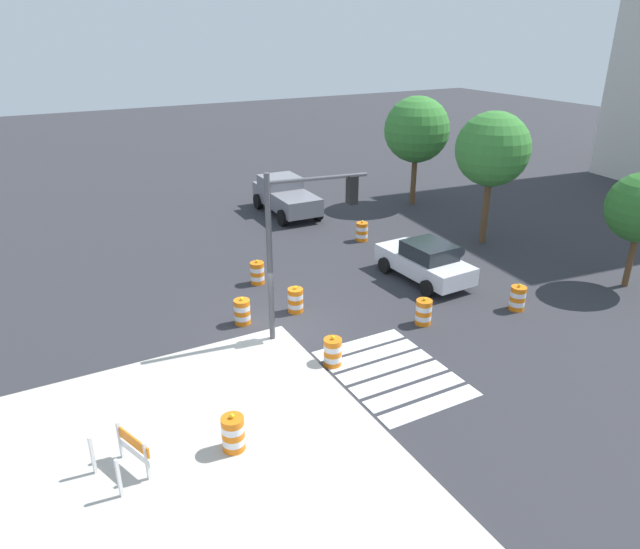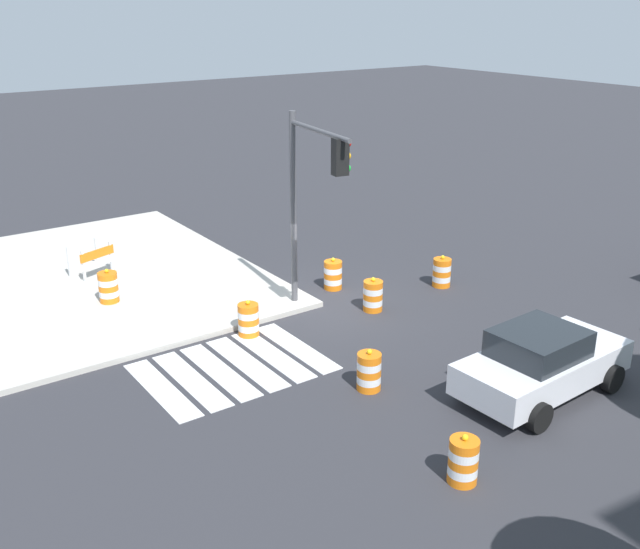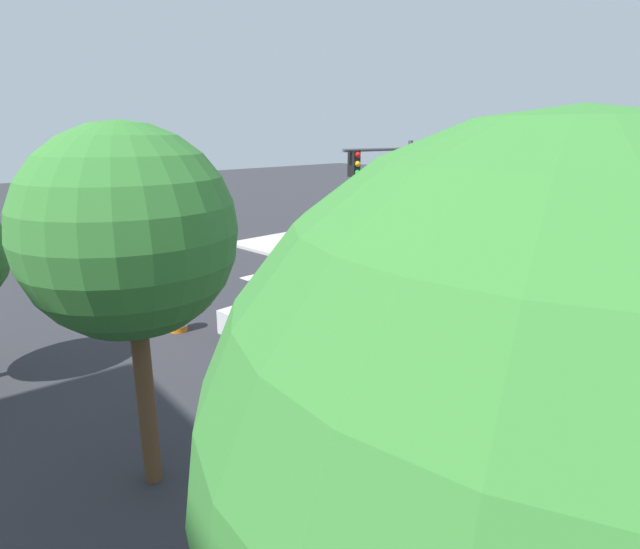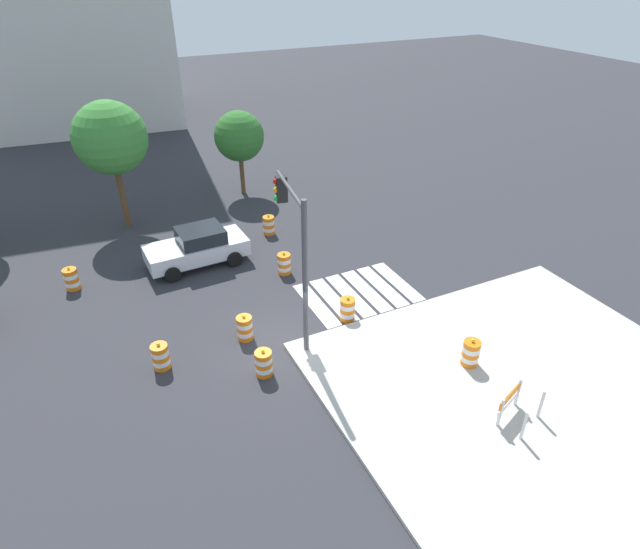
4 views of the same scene
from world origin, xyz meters
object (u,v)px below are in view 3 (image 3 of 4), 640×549
(traffic_barrel_median_far, at_px, (414,293))
(street_tree_streetside_far, at_px, (129,234))
(traffic_barrel_on_sidewalk, at_px, (368,243))
(traffic_barrel_crosswalk_end, at_px, (496,312))
(traffic_barrel_far_curb, at_px, (450,414))
(traffic_barrel_median_near, at_px, (447,282))
(street_tree_streetside_mid, at_px, (538,466))
(construction_barricade, at_px, (403,236))
(traffic_barrel_near_corner, at_px, (178,317))
(traffic_light_pole, at_px, (387,190))
(sports_car, at_px, (290,327))
(traffic_barrel_lane_center, at_px, (284,296))
(traffic_barrel_opposite_curb, at_px, (347,270))

(traffic_barrel_median_far, distance_m, street_tree_streetside_far, 12.02)
(traffic_barrel_on_sidewalk, bearing_deg, traffic_barrel_crosswalk_end, 153.95)
(traffic_barrel_far_curb, height_order, traffic_barrel_on_sidewalk, traffic_barrel_on_sidewalk)
(traffic_barrel_median_near, bearing_deg, street_tree_streetside_mid, 122.60)
(traffic_barrel_crosswalk_end, bearing_deg, construction_barricade, -38.27)
(traffic_barrel_near_corner, bearing_deg, traffic_barrel_median_far, -117.27)
(construction_barricade, bearing_deg, street_tree_streetside_mid, 127.66)
(traffic_barrel_crosswalk_end, xyz_separation_m, traffic_barrel_on_sidewalk, (9.07, -4.44, 0.15))
(construction_barricade, height_order, traffic_light_pole, traffic_light_pole)
(traffic_barrel_crosswalk_end, bearing_deg, street_tree_streetside_far, 86.60)
(traffic_barrel_median_far, xyz_separation_m, construction_barricade, (5.68, -7.07, 0.27))
(sports_car, distance_m, construction_barricade, 14.18)
(traffic_barrel_lane_center, height_order, construction_barricade, construction_barricade)
(traffic_barrel_on_sidewalk, bearing_deg, traffic_barrel_median_far, 142.52)
(sports_car, xyz_separation_m, traffic_light_pole, (1.84, -6.41, 3.10))
(sports_car, relative_size, street_tree_streetside_far, 0.71)
(sports_car, height_order, traffic_barrel_opposite_curb, sports_car)
(traffic_barrel_on_sidewalk, bearing_deg, traffic_barrel_far_curb, 136.30)
(traffic_barrel_lane_center, bearing_deg, construction_barricade, -75.56)
(construction_barricade, distance_m, street_tree_streetside_far, 20.19)
(traffic_barrel_opposite_curb, xyz_separation_m, traffic_light_pole, (-2.00, 0.09, 3.46))
(traffic_barrel_median_near, relative_size, traffic_barrel_lane_center, 1.00)
(street_tree_streetside_mid, bearing_deg, traffic_barrel_median_far, -53.02)
(traffic_barrel_near_corner, bearing_deg, traffic_barrel_far_curb, -173.22)
(sports_car, bearing_deg, traffic_light_pole, -73.97)
(traffic_barrel_far_curb, bearing_deg, traffic_barrel_near_corner, 6.78)
(traffic_barrel_median_far, xyz_separation_m, traffic_barrel_on_sidewalk, (6.10, -4.68, 0.15))
(traffic_barrel_on_sidewalk, bearing_deg, traffic_barrel_opposite_curb, 119.70)
(sports_car, height_order, traffic_barrel_far_curb, sports_car)
(traffic_barrel_far_curb, bearing_deg, traffic_barrel_median_near, -57.76)
(traffic_barrel_far_curb, bearing_deg, traffic_barrel_opposite_curb, -36.85)
(traffic_barrel_crosswalk_end, height_order, traffic_barrel_lane_center, same)
(traffic_light_pole, xyz_separation_m, street_tree_streetside_mid, (-10.81, 12.51, 0.34))
(traffic_barrel_crosswalk_end, relative_size, traffic_light_pole, 0.19)
(traffic_barrel_crosswalk_end, relative_size, traffic_barrel_opposite_curb, 1.00)
(street_tree_streetside_far, bearing_deg, traffic_barrel_on_sidewalk, -61.99)
(traffic_barrel_opposite_curb, relative_size, construction_barricade, 0.71)
(traffic_barrel_median_far, distance_m, street_tree_streetside_mid, 15.50)
(sports_car, xyz_separation_m, street_tree_streetside_mid, (-8.97, 6.10, 3.44))
(traffic_barrel_far_curb, relative_size, traffic_barrel_on_sidewalk, 1.00)
(traffic_barrel_crosswalk_end, relative_size, street_tree_streetside_far, 0.17)
(traffic_barrel_crosswalk_end, relative_size, construction_barricade, 0.71)
(traffic_light_pole, height_order, street_tree_streetside_mid, street_tree_streetside_mid)
(traffic_barrel_opposite_curb, bearing_deg, traffic_barrel_median_near, -159.54)
(traffic_barrel_median_near, bearing_deg, traffic_barrel_far_curb, 122.24)
(traffic_barrel_far_curb, relative_size, construction_barricade, 0.71)
(traffic_barrel_far_curb, xyz_separation_m, traffic_barrel_lane_center, (8.18, -2.64, 0.00))
(traffic_barrel_near_corner, bearing_deg, street_tree_streetside_far, 146.93)
(traffic_barrel_near_corner, relative_size, traffic_barrel_crosswalk_end, 1.00)
(traffic_barrel_opposite_curb, height_order, street_tree_streetside_far, street_tree_streetside_far)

